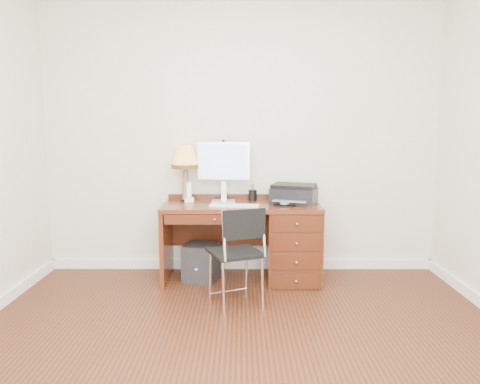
{
  "coord_description": "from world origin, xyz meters",
  "views": [
    {
      "loc": [
        -0.0,
        -3.04,
        1.49
      ],
      "look_at": [
        -0.01,
        1.2,
        0.89
      ],
      "focal_mm": 35.0,
      "sensor_mm": 36.0,
      "label": 1
    }
  ],
  "objects_px": {
    "printer": "(294,194)",
    "phone": "(189,196)",
    "monitor": "(223,164)",
    "chair": "(235,247)",
    "equipment_box": "(201,262)",
    "leg_lamp": "(185,160)",
    "desk": "(274,238)"
  },
  "relations": [
    {
      "from": "printer",
      "to": "phone",
      "type": "bearing_deg",
      "value": -166.17
    },
    {
      "from": "chair",
      "to": "equipment_box",
      "type": "bearing_deg",
      "value": 94.31
    },
    {
      "from": "monitor",
      "to": "chair",
      "type": "relative_size",
      "value": 0.7
    },
    {
      "from": "monitor",
      "to": "phone",
      "type": "relative_size",
      "value": 3.07
    },
    {
      "from": "phone",
      "to": "chair",
      "type": "xyz_separation_m",
      "value": [
        0.47,
        -0.86,
        -0.29
      ]
    },
    {
      "from": "printer",
      "to": "monitor",
      "type": "bearing_deg",
      "value": -169.7
    },
    {
      "from": "desk",
      "to": "monitor",
      "type": "relative_size",
      "value": 2.55
    },
    {
      "from": "desk",
      "to": "printer",
      "type": "relative_size",
      "value": 3.0
    },
    {
      "from": "monitor",
      "to": "equipment_box",
      "type": "bearing_deg",
      "value": -137.12
    },
    {
      "from": "monitor",
      "to": "leg_lamp",
      "type": "bearing_deg",
      "value": 178.99
    },
    {
      "from": "desk",
      "to": "leg_lamp",
      "type": "height_order",
      "value": "leg_lamp"
    },
    {
      "from": "monitor",
      "to": "printer",
      "type": "xyz_separation_m",
      "value": [
        0.69,
        -0.1,
        -0.28
      ]
    },
    {
      "from": "desk",
      "to": "printer",
      "type": "xyz_separation_m",
      "value": [
        0.19,
        0.05,
        0.43
      ]
    },
    {
      "from": "printer",
      "to": "chair",
      "type": "height_order",
      "value": "printer"
    },
    {
      "from": "leg_lamp",
      "to": "phone",
      "type": "bearing_deg",
      "value": -46.25
    },
    {
      "from": "printer",
      "to": "phone",
      "type": "relative_size",
      "value": 2.61
    },
    {
      "from": "desk",
      "to": "monitor",
      "type": "height_order",
      "value": "monitor"
    },
    {
      "from": "equipment_box",
      "to": "desk",
      "type": "bearing_deg",
      "value": 16.42
    },
    {
      "from": "printer",
      "to": "phone",
      "type": "distance_m",
      "value": 1.03
    },
    {
      "from": "chair",
      "to": "equipment_box",
      "type": "height_order",
      "value": "chair"
    },
    {
      "from": "desk",
      "to": "monitor",
      "type": "xyz_separation_m",
      "value": [
        -0.5,
        0.15,
        0.71
      ]
    },
    {
      "from": "phone",
      "to": "equipment_box",
      "type": "distance_m",
      "value": 0.66
    },
    {
      "from": "desk",
      "to": "leg_lamp",
      "type": "xyz_separation_m",
      "value": [
        -0.88,
        0.17,
        0.74
      ]
    },
    {
      "from": "printer",
      "to": "equipment_box",
      "type": "xyz_separation_m",
      "value": [
        -0.9,
        -0.08,
        -0.66
      ]
    },
    {
      "from": "desk",
      "to": "monitor",
      "type": "distance_m",
      "value": 0.88
    },
    {
      "from": "printer",
      "to": "leg_lamp",
      "type": "bearing_deg",
      "value": -168.06
    },
    {
      "from": "phone",
      "to": "leg_lamp",
      "type": "bearing_deg",
      "value": 124.62
    },
    {
      "from": "equipment_box",
      "to": "leg_lamp",
      "type": "bearing_deg",
      "value": 142.45
    },
    {
      "from": "desk",
      "to": "phone",
      "type": "height_order",
      "value": "phone"
    },
    {
      "from": "monitor",
      "to": "printer",
      "type": "bearing_deg",
      "value": -5.65
    },
    {
      "from": "phone",
      "to": "monitor",
      "type": "bearing_deg",
      "value": -6.58
    },
    {
      "from": "leg_lamp",
      "to": "desk",
      "type": "bearing_deg",
      "value": -11.01
    }
  ]
}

